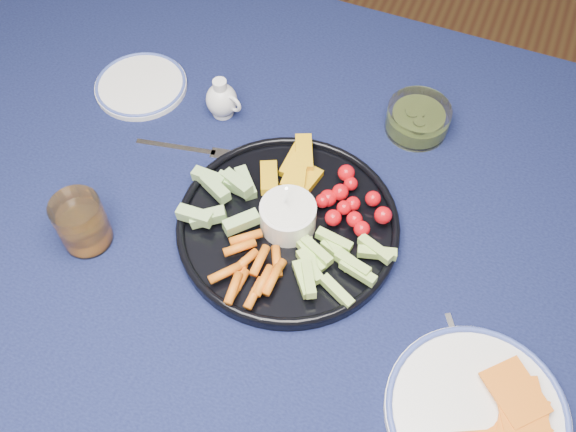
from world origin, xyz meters
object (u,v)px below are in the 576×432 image
at_px(pickle_bowl, 418,120).
at_px(dining_table, 287,238).
at_px(juice_tumbler, 83,225).
at_px(side_plate_extra, 141,85).
at_px(cheese_plate, 478,412).
at_px(creamer_pitcher, 222,100).
at_px(crudite_platter, 286,223).

bearing_deg(pickle_bowl, dining_table, -119.77).
bearing_deg(juice_tumbler, side_plate_extra, 105.71).
relative_size(cheese_plate, side_plate_extra, 1.44).
distance_m(dining_table, cheese_plate, 0.43).
height_order(juice_tumbler, side_plate_extra, juice_tumbler).
bearing_deg(juice_tumbler, cheese_plate, -3.52).
bearing_deg(dining_table, side_plate_extra, 157.21).
bearing_deg(side_plate_extra, pickle_bowl, 11.22).
bearing_deg(creamer_pitcher, pickle_bowl, 16.32).
distance_m(creamer_pitcher, cheese_plate, 0.66).
xyz_separation_m(juice_tumbler, side_plate_extra, (-0.09, 0.32, -0.03)).
bearing_deg(juice_tumbler, crudite_platter, 25.74).
distance_m(crudite_platter, pickle_bowl, 0.31).
xyz_separation_m(pickle_bowl, side_plate_extra, (-0.50, -0.10, -0.02)).
bearing_deg(pickle_bowl, creamer_pitcher, -163.68).
distance_m(dining_table, juice_tumbler, 0.34).
height_order(pickle_bowl, side_plate_extra, pickle_bowl).
distance_m(crudite_platter, cheese_plate, 0.39).
height_order(dining_table, juice_tumbler, juice_tumbler).
bearing_deg(creamer_pitcher, cheese_plate, -33.41).
distance_m(pickle_bowl, cheese_plate, 0.51).
bearing_deg(crudite_platter, creamer_pitcher, 137.08).
distance_m(crudite_platter, side_plate_extra, 0.42).
bearing_deg(creamer_pitcher, juice_tumbler, -103.62).
relative_size(dining_table, juice_tumbler, 18.20).
height_order(crudite_platter, cheese_plate, crudite_platter).
xyz_separation_m(dining_table, crudite_platter, (0.01, -0.04, 0.11)).
relative_size(pickle_bowl, cheese_plate, 0.45).
xyz_separation_m(dining_table, side_plate_extra, (-0.36, 0.15, 0.09)).
height_order(creamer_pitcher, cheese_plate, creamer_pitcher).
xyz_separation_m(pickle_bowl, cheese_plate, (0.22, -0.46, -0.01)).
height_order(crudite_platter, juice_tumbler, crudite_platter).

